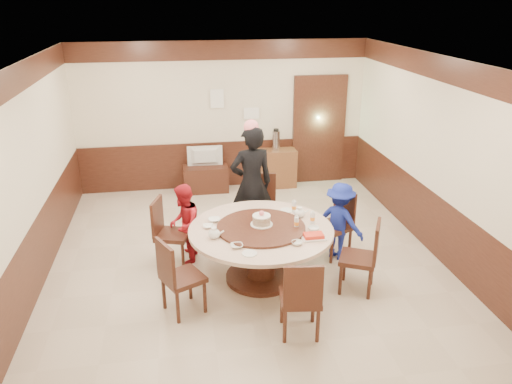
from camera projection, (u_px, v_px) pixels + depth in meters
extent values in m
plane|color=beige|center=(246.00, 257.00, 7.27)|extent=(6.00, 6.00, 0.00)
plane|color=silver|center=(244.00, 60.00, 6.24)|extent=(6.00, 6.00, 0.00)
cube|color=beige|center=(223.00, 116.00, 9.50)|extent=(5.50, 0.04, 2.80)
cube|color=beige|center=(298.00, 285.00, 4.00)|extent=(5.50, 0.04, 2.80)
cube|color=beige|center=(31.00, 178.00, 6.34)|extent=(0.04, 6.00, 2.80)
cube|color=beige|center=(434.00, 156.00, 7.17)|extent=(0.04, 6.00, 2.80)
cube|color=#3C1C12|center=(246.00, 229.00, 7.11)|extent=(5.50, 6.00, 0.90)
cube|color=#3C1C12|center=(244.00, 75.00, 6.30)|extent=(5.50, 6.00, 0.35)
cube|color=#3C1C12|center=(319.00, 131.00, 9.88)|extent=(1.05, 0.08, 2.18)
cube|color=#90DF9D|center=(319.00, 131.00, 9.89)|extent=(0.88, 0.02, 2.05)
cylinder|color=#3C1C12|center=(261.00, 276.00, 6.72)|extent=(0.94, 0.94, 0.06)
cylinder|color=#3C1C12|center=(261.00, 255.00, 6.60)|extent=(0.38, 0.38, 0.65)
cylinder|color=#D1AE98|center=(261.00, 230.00, 6.46)|extent=(1.88, 1.88, 0.05)
cylinder|color=#3C1C12|center=(261.00, 227.00, 6.45)|extent=(1.15, 1.15, 0.03)
cube|color=#3C1C12|center=(333.00, 227.00, 7.19)|extent=(0.59, 0.59, 0.06)
cube|color=#3C1C12|center=(345.00, 206.00, 7.20)|extent=(0.22, 0.39, 0.50)
cube|color=#3C1C12|center=(332.00, 242.00, 7.27)|extent=(0.36, 0.36, 0.42)
cube|color=#3C1C12|center=(262.00, 209.00, 7.79)|extent=(0.54, 0.54, 0.06)
cube|color=#3C1C12|center=(263.00, 188.00, 7.88)|extent=(0.42, 0.14, 0.50)
cube|color=#3C1C12|center=(261.00, 223.00, 7.88)|extent=(0.36, 0.36, 0.42)
cube|color=#3C1C12|center=(173.00, 235.00, 6.94)|extent=(0.55, 0.55, 0.06)
cube|color=#3C1C12|center=(157.00, 216.00, 6.87)|extent=(0.16, 0.41, 0.50)
cube|color=#3C1C12|center=(174.00, 250.00, 7.03)|extent=(0.36, 0.36, 0.42)
cube|color=#3C1C12|center=(183.00, 278.00, 5.89)|extent=(0.59, 0.59, 0.06)
cube|color=#3C1C12|center=(165.00, 263.00, 5.68)|extent=(0.22, 0.39, 0.50)
cube|color=#3C1C12|center=(184.00, 295.00, 5.98)|extent=(0.36, 0.36, 0.42)
cube|color=#3C1C12|center=(300.00, 298.00, 5.50)|extent=(0.49, 0.49, 0.06)
cube|color=#3C1C12|center=(303.00, 287.00, 5.21)|extent=(0.42, 0.09, 0.50)
cube|color=#3C1C12|center=(299.00, 316.00, 5.59)|extent=(0.36, 0.36, 0.42)
cube|color=#3C1C12|center=(358.00, 259.00, 6.32)|extent=(0.59, 0.59, 0.06)
cube|color=#3C1C12|center=(377.00, 242.00, 6.16)|extent=(0.22, 0.39, 0.50)
cube|color=#3C1C12|center=(356.00, 275.00, 6.41)|extent=(0.36, 0.36, 0.42)
imported|color=black|center=(251.00, 184.00, 7.53)|extent=(0.71, 0.52, 1.80)
imported|color=red|center=(184.00, 224.00, 6.97)|extent=(0.53, 0.63, 1.15)
imported|color=navy|center=(340.00, 221.00, 7.08)|extent=(0.81, 0.83, 1.14)
cylinder|color=white|center=(262.00, 224.00, 6.48)|extent=(0.29, 0.29, 0.01)
cylinder|color=tan|center=(262.00, 220.00, 6.46)|extent=(0.23, 0.23, 0.11)
cylinder|color=white|center=(262.00, 216.00, 6.44)|extent=(0.24, 0.24, 0.01)
sphere|color=#FB7781|center=(262.00, 213.00, 6.42)|extent=(0.07, 0.07, 0.07)
ellipsoid|color=white|center=(214.00, 234.00, 6.17)|extent=(0.17, 0.15, 0.13)
ellipsoid|color=white|center=(299.00, 213.00, 6.75)|extent=(0.17, 0.15, 0.13)
imported|color=white|center=(214.00, 220.00, 6.64)|extent=(0.16, 0.16, 0.04)
imported|color=white|center=(297.00, 243.00, 6.03)|extent=(0.13, 0.13, 0.04)
imported|color=white|center=(237.00, 246.00, 5.96)|extent=(0.15, 0.15, 0.04)
imported|color=white|center=(314.00, 229.00, 6.39)|extent=(0.15, 0.15, 0.05)
imported|color=white|center=(208.00, 226.00, 6.47)|extent=(0.14, 0.14, 0.03)
cylinder|color=white|center=(250.00, 253.00, 5.82)|extent=(0.18, 0.18, 0.01)
cylinder|color=white|center=(287.00, 210.00, 6.98)|extent=(0.18, 0.18, 0.01)
cube|color=white|center=(314.00, 238.00, 6.18)|extent=(0.30, 0.20, 0.02)
cube|color=red|center=(314.00, 235.00, 6.17)|extent=(0.24, 0.15, 0.04)
cylinder|color=white|center=(296.00, 223.00, 6.43)|extent=(0.06, 0.06, 0.16)
cylinder|color=white|center=(313.00, 218.00, 6.56)|extent=(0.06, 0.06, 0.16)
cylinder|color=white|center=(294.00, 207.00, 6.90)|extent=(0.06, 0.06, 0.16)
cube|color=#3C1C12|center=(206.00, 179.00, 9.64)|extent=(0.85, 0.45, 0.50)
imported|color=gray|center=(205.00, 157.00, 9.48)|extent=(0.67, 0.11, 0.39)
cube|color=brown|center=(275.00, 168.00, 9.83)|extent=(0.80, 0.40, 0.75)
cylinder|color=silver|center=(276.00, 140.00, 9.62)|extent=(0.15, 0.15, 0.38)
cube|color=white|center=(217.00, 99.00, 9.32)|extent=(0.25, 0.00, 0.35)
cube|color=white|center=(251.00, 113.00, 9.53)|extent=(0.30, 0.00, 0.22)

